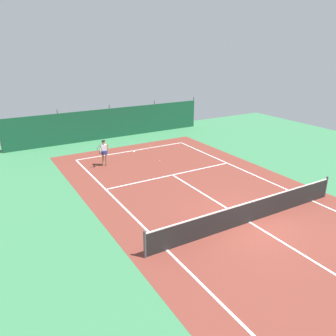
{
  "coord_description": "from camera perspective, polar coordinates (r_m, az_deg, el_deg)",
  "views": [
    {
      "loc": [
        -9.43,
        -9.14,
        7.18
      ],
      "look_at": [
        -0.85,
        5.47,
        0.9
      ],
      "focal_mm": 35.76,
      "sensor_mm": 36.0,
      "label": 1
    }
  ],
  "objects": [
    {
      "name": "ground_plane",
      "position": [
        14.97,
        13.69,
        -8.97
      ],
      "size": [
        36.0,
        36.0,
        0.0
      ],
      "primitive_type": "plane",
      "color": "#387A4C"
    },
    {
      "name": "court_surface",
      "position": [
        14.97,
        13.7,
        -8.96
      ],
      "size": [
        11.02,
        26.6,
        0.01
      ],
      "color": "brown",
      "rests_on": "ground"
    },
    {
      "name": "tennis_net",
      "position": [
        14.73,
        13.86,
        -7.23
      ],
      "size": [
        10.12,
        0.1,
        1.1
      ],
      "color": "black",
      "rests_on": "ground"
    },
    {
      "name": "back_fence",
      "position": [
        28.12,
        -10.05,
        6.63
      ],
      "size": [
        16.3,
        0.98,
        2.7
      ],
      "color": "#14472D",
      "rests_on": "ground"
    },
    {
      "name": "tennis_player",
      "position": [
        21.12,
        -10.86,
        2.84
      ],
      "size": [
        0.82,
        0.67,
        1.64
      ],
      "rotation": [
        0.0,
        0.0,
        2.83
      ],
      "color": "#9E7051",
      "rests_on": "ground"
    },
    {
      "name": "tennis_ball_near_player",
      "position": [
        25.25,
        -3.08,
        3.86
      ],
      "size": [
        0.07,
        0.07,
        0.07
      ],
      "primitive_type": "sphere",
      "color": "#CCDB33",
      "rests_on": "ground"
    },
    {
      "name": "tennis_ball_midcourt",
      "position": [
        21.86,
        -1.41,
        1.24
      ],
      "size": [
        0.07,
        0.07,
        0.07
      ],
      "primitive_type": "sphere",
      "color": "#CCDB33",
      "rests_on": "ground"
    },
    {
      "name": "tennis_ball_by_sideline",
      "position": [
        23.02,
        -11.4,
        1.84
      ],
      "size": [
        0.07,
        0.07,
        0.07
      ],
      "primitive_type": "sphere",
      "color": "#CCDB33",
      "rests_on": "ground"
    }
  ]
}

